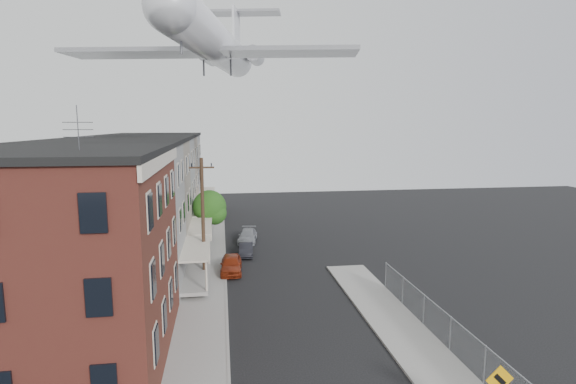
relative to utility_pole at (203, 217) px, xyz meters
name	(u,v)px	position (x,y,z in m)	size (l,w,h in m)	color
sidewalk_left	(208,255)	(0.10, 6.00, -4.61)	(3.00, 62.00, 0.12)	gray
sidewalk_right	(413,343)	(11.10, -12.00, -4.61)	(3.00, 26.00, 0.12)	gray
curb_left	(225,254)	(1.55, 6.00, -4.60)	(0.15, 62.00, 0.14)	gray
curb_right	(386,345)	(9.65, -12.00, -4.60)	(0.15, 26.00, 0.14)	gray
corner_building	(55,258)	(-6.40, -11.00, 0.49)	(10.31, 12.30, 12.15)	#3C1313
row_house_a	(106,218)	(-6.36, -1.50, 0.45)	(11.98, 7.00, 10.30)	slate
row_house_b	(127,200)	(-6.36, 5.50, 0.45)	(11.98, 7.00, 10.30)	gray
row_house_c	(142,189)	(-6.36, 12.50, 0.45)	(11.98, 7.00, 10.30)	slate
row_house_d	(153,180)	(-6.36, 19.50, 0.45)	(11.98, 7.00, 10.30)	gray
row_house_e	(161,174)	(-6.36, 26.50, 0.45)	(11.98, 7.00, 10.30)	slate
chainlink_fence	(450,333)	(12.60, -13.00, -3.68)	(0.06, 18.06, 1.90)	gray
utility_pole	(203,217)	(0.00, 0.00, 0.00)	(1.80, 0.26, 9.00)	black
street_tree	(211,208)	(0.33, 9.92, -1.22)	(3.22, 3.20, 5.20)	black
car_near	(231,264)	(2.00, 0.99, -3.99)	(1.61, 4.01, 1.37)	maroon
car_mid	(246,249)	(3.38, 5.49, -4.11)	(1.19, 3.41, 1.12)	black
car_far	(248,236)	(3.80, 10.04, -4.07)	(1.70, 4.17, 1.21)	gray
airplane	(216,44)	(1.18, 6.33, 13.31)	(23.39, 26.73, 7.68)	silver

